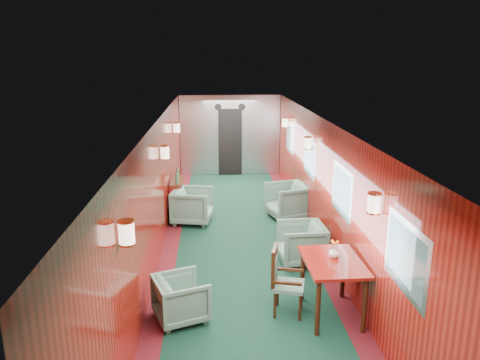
{
  "coord_description": "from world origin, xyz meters",
  "views": [
    {
      "loc": [
        -0.53,
        -7.94,
        3.51
      ],
      "look_at": [
        0.0,
        0.89,
        1.15
      ],
      "focal_mm": 35.0,
      "sensor_mm": 36.0,
      "label": 1
    }
  ],
  "objects_px": {
    "armchair_right_far": "(288,201)",
    "armchair_left_far": "(193,206)",
    "dining_table": "(333,269)",
    "side_chair": "(282,278)",
    "armchair_left_near": "(181,298)",
    "credenza": "(177,197)",
    "armchair_right_near": "(301,243)"
  },
  "relations": [
    {
      "from": "side_chair",
      "to": "armchair_left_far",
      "type": "distance_m",
      "value": 4.02
    },
    {
      "from": "side_chair",
      "to": "armchair_left_near",
      "type": "height_order",
      "value": "side_chair"
    },
    {
      "from": "armchair_left_near",
      "to": "credenza",
      "type": "bearing_deg",
      "value": -16.32
    },
    {
      "from": "credenza",
      "to": "armchair_left_far",
      "type": "bearing_deg",
      "value": -55.75
    },
    {
      "from": "side_chair",
      "to": "armchair_left_near",
      "type": "xyz_separation_m",
      "value": [
        -1.4,
        -0.1,
        -0.22
      ]
    },
    {
      "from": "credenza",
      "to": "side_chair",
      "type": "bearing_deg",
      "value": -67.82
    },
    {
      "from": "credenza",
      "to": "dining_table",
      "type": "bearing_deg",
      "value": -61.15
    },
    {
      "from": "armchair_left_near",
      "to": "armchair_right_near",
      "type": "height_order",
      "value": "armchair_right_near"
    },
    {
      "from": "armchair_left_far",
      "to": "armchair_right_far",
      "type": "relative_size",
      "value": 0.96
    },
    {
      "from": "armchair_right_near",
      "to": "armchair_right_far",
      "type": "relative_size",
      "value": 0.91
    },
    {
      "from": "credenza",
      "to": "armchair_right_near",
      "type": "height_order",
      "value": "credenza"
    },
    {
      "from": "dining_table",
      "to": "armchair_left_near",
      "type": "relative_size",
      "value": 1.62
    },
    {
      "from": "armchair_right_near",
      "to": "armchair_right_far",
      "type": "bearing_deg",
      "value": 173.77
    },
    {
      "from": "armchair_left_far",
      "to": "side_chair",
      "type": "bearing_deg",
      "value": -150.2
    },
    {
      "from": "armchair_right_far",
      "to": "side_chair",
      "type": "bearing_deg",
      "value": -26.61
    },
    {
      "from": "credenza",
      "to": "armchair_right_near",
      "type": "bearing_deg",
      "value": -49.02
    },
    {
      "from": "armchair_right_far",
      "to": "armchair_left_far",
      "type": "bearing_deg",
      "value": -101.72
    },
    {
      "from": "armchair_right_near",
      "to": "armchair_left_far",
      "type": "bearing_deg",
      "value": -140.24
    },
    {
      "from": "dining_table",
      "to": "armchair_right_far",
      "type": "relative_size",
      "value": 1.29
    },
    {
      "from": "dining_table",
      "to": "armchair_right_far",
      "type": "bearing_deg",
      "value": 88.08
    },
    {
      "from": "dining_table",
      "to": "armchair_left_far",
      "type": "bearing_deg",
      "value": 116.79
    },
    {
      "from": "credenza",
      "to": "armchair_right_far",
      "type": "height_order",
      "value": "credenza"
    },
    {
      "from": "armchair_left_near",
      "to": "armchair_left_far",
      "type": "distance_m",
      "value": 3.86
    },
    {
      "from": "armchair_left_near",
      "to": "armchair_right_far",
      "type": "relative_size",
      "value": 0.8
    },
    {
      "from": "armchair_left_near",
      "to": "armchair_right_near",
      "type": "distance_m",
      "value": 2.61
    },
    {
      "from": "armchair_left_far",
      "to": "armchair_right_near",
      "type": "bearing_deg",
      "value": -128.0
    },
    {
      "from": "dining_table",
      "to": "armchair_left_near",
      "type": "bearing_deg",
      "value": 178.52
    },
    {
      "from": "side_chair",
      "to": "armchair_right_near",
      "type": "relative_size",
      "value": 1.26
    },
    {
      "from": "dining_table",
      "to": "armchair_right_near",
      "type": "height_order",
      "value": "dining_table"
    },
    {
      "from": "dining_table",
      "to": "armchair_right_far",
      "type": "xyz_separation_m",
      "value": [
        0.05,
        4.04,
        -0.3
      ]
    },
    {
      "from": "side_chair",
      "to": "credenza",
      "type": "relative_size",
      "value": 0.9
    },
    {
      "from": "armchair_left_far",
      "to": "armchair_right_near",
      "type": "xyz_separation_m",
      "value": [
        1.97,
        -2.15,
        -0.02
      ]
    }
  ]
}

